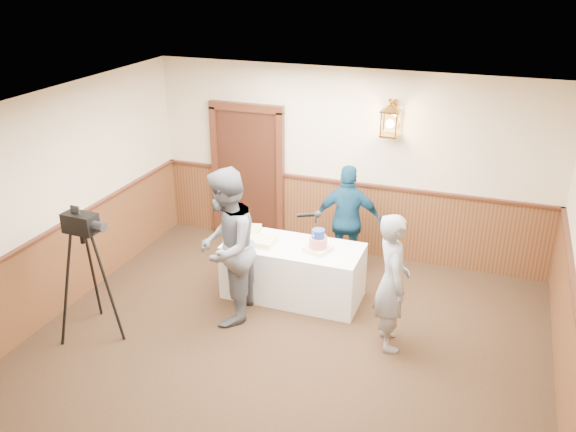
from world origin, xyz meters
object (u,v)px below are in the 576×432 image
at_px(tiered_cake, 318,243).
at_px(baker, 392,282).
at_px(sheet_cake_green, 248,230).
at_px(interviewer, 226,247).
at_px(display_table, 293,271).
at_px(tv_camera_rig, 89,281).
at_px(assistant_p, 348,221).
at_px(sheet_cake_yellow, 260,241).

height_order(tiered_cake, baker, baker).
relative_size(sheet_cake_green, baker, 0.20).
bearing_deg(interviewer, sheet_cake_green, 177.67).
bearing_deg(display_table, baker, -24.72).
relative_size(sheet_cake_green, tv_camera_rig, 0.22).
bearing_deg(sheet_cake_green, assistant_p, 30.95).
xyz_separation_m(baker, assistant_p, (-0.92, 1.55, -0.02)).
xyz_separation_m(sheet_cake_yellow, baker, (1.84, -0.55, 0.04)).
bearing_deg(assistant_p, sheet_cake_green, 22.14).
bearing_deg(tiered_cake, interviewer, -142.04).
xyz_separation_m(display_table, interviewer, (-0.59, -0.78, 0.61)).
relative_size(sheet_cake_yellow, sheet_cake_green, 1.11).
relative_size(display_table, sheet_cake_green, 5.30).
bearing_deg(baker, tv_camera_rig, 83.43).
xyz_separation_m(tiered_cake, tv_camera_rig, (-2.32, -1.59, -0.16)).
bearing_deg(sheet_cake_green, tv_camera_rig, -124.59).
relative_size(tiered_cake, interviewer, 0.19).
xyz_separation_m(sheet_cake_yellow, interviewer, (-0.16, -0.67, 0.20)).
bearing_deg(tv_camera_rig, sheet_cake_yellow, 47.30).
bearing_deg(tiered_cake, tv_camera_rig, -145.57).
relative_size(tiered_cake, baker, 0.22).
bearing_deg(sheet_cake_yellow, sheet_cake_green, 136.87).
height_order(sheet_cake_yellow, baker, baker).
distance_m(sheet_cake_yellow, sheet_cake_green, 0.41).
bearing_deg(display_table, tiered_cake, -7.26).
distance_m(display_table, interviewer, 1.15).
height_order(display_table, sheet_cake_green, sheet_cake_green).
relative_size(sheet_cake_green, assistant_p, 0.21).
xyz_separation_m(tiered_cake, sheet_cake_yellow, (-0.77, -0.06, -0.08)).
xyz_separation_m(sheet_cake_yellow, assistant_p, (0.92, 1.01, 0.02)).
height_order(sheet_cake_yellow, assistant_p, assistant_p).
bearing_deg(baker, tiered_cake, 37.56).
bearing_deg(interviewer, display_table, 132.62).
bearing_deg(baker, sheet_cake_green, 46.11).
relative_size(tiered_cake, sheet_cake_yellow, 0.97).
xyz_separation_m(tiered_cake, assistant_p, (0.14, 0.95, -0.06)).
distance_m(sheet_cake_yellow, tv_camera_rig, 2.18).
xyz_separation_m(display_table, tiered_cake, (0.35, -0.04, 0.49)).
xyz_separation_m(sheet_cake_green, assistant_p, (1.21, 0.73, 0.02)).
bearing_deg(interviewer, tv_camera_rig, -68.49).
height_order(tiered_cake, sheet_cake_green, tiered_cake).
height_order(sheet_cake_green, interviewer, interviewer).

